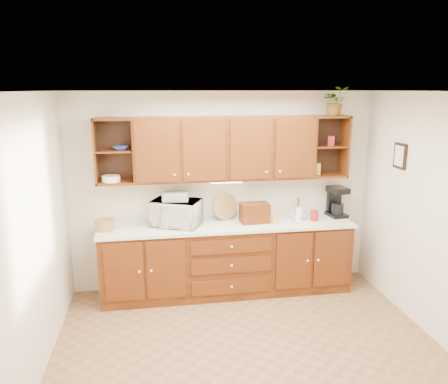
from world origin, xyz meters
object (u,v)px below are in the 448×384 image
object	(u,v)px
microwave	(176,213)
bread_box	(255,213)
coffee_maker	(336,202)
potted_plant	(335,101)

from	to	relation	value
microwave	bread_box	world-z (taller)	microwave
bread_box	coffee_maker	size ratio (longest dim) A/B	0.90
coffee_maker	potted_plant	distance (m)	1.34
microwave	potted_plant	distance (m)	2.46
microwave	potted_plant	world-z (taller)	potted_plant
microwave	coffee_maker	size ratio (longest dim) A/B	1.47
microwave	coffee_maker	bearing A→B (deg)	26.13
potted_plant	coffee_maker	bearing A→B (deg)	19.76
microwave	bread_box	bearing A→B (deg)	21.98
potted_plant	microwave	bearing A→B (deg)	-178.93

